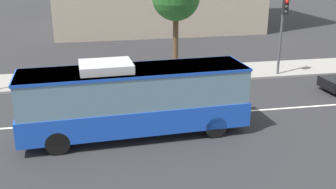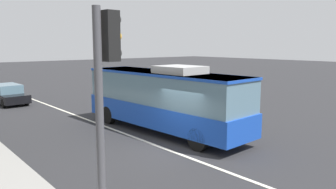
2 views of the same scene
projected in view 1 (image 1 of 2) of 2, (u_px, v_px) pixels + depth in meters
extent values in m
plane|color=#28282B|center=(79.00, 123.00, 19.45)|extent=(160.00, 160.00, 0.00)
cube|color=gray|center=(81.00, 79.00, 26.15)|extent=(80.00, 3.85, 0.14)
cube|color=silver|center=(79.00, 123.00, 19.44)|extent=(76.00, 0.16, 0.01)
cube|color=#1947B7|center=(135.00, 115.00, 17.89)|extent=(10.13, 3.07, 1.10)
cube|color=slate|center=(135.00, 86.00, 17.46)|extent=(9.92, 2.98, 1.58)
cube|color=#1947B7|center=(134.00, 70.00, 17.22)|extent=(10.03, 3.04, 0.12)
cube|color=#B2B2B2|center=(106.00, 67.00, 16.86)|extent=(2.30, 1.92, 0.36)
cylinder|color=black|center=(200.00, 109.00, 19.83)|extent=(1.02, 0.36, 1.00)
cylinder|color=black|center=(215.00, 127.00, 17.82)|extent=(1.02, 0.36, 1.00)
cylinder|color=black|center=(58.00, 122.00, 18.28)|extent=(1.02, 0.36, 1.00)
cylinder|color=black|center=(58.00, 143.00, 16.26)|extent=(1.02, 0.36, 1.00)
cylinder|color=black|center=(328.00, 83.00, 24.55)|extent=(0.65, 0.25, 0.64)
cylinder|color=#47474C|center=(281.00, 38.00, 26.34)|extent=(0.16, 0.16, 5.20)
cube|color=black|center=(285.00, 7.00, 25.41)|extent=(0.33, 0.29, 0.96)
sphere|color=red|center=(287.00, 2.00, 25.16)|extent=(0.22, 0.22, 0.22)
sphere|color=#2D2D2D|center=(286.00, 7.00, 25.26)|extent=(0.22, 0.22, 0.22)
sphere|color=#2D2D2D|center=(286.00, 12.00, 25.37)|extent=(0.22, 0.22, 0.22)
cylinder|color=#4C3823|center=(176.00, 47.00, 26.21)|extent=(0.36, 0.36, 4.13)
cube|color=slate|center=(241.00, 5.00, 47.74)|extent=(0.34, 13.60, 1.50)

